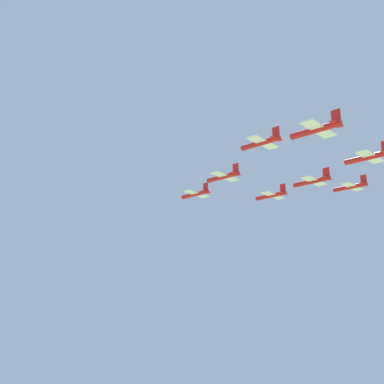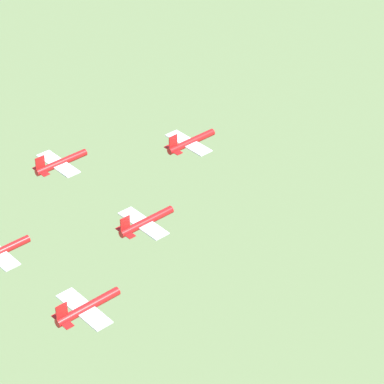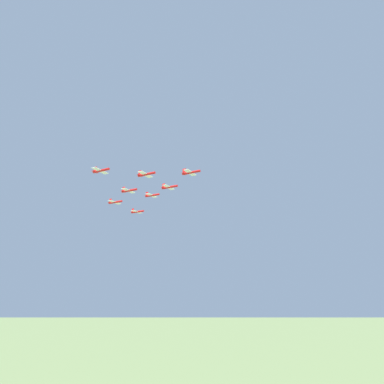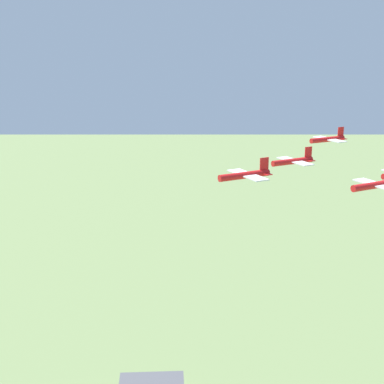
% 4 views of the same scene
% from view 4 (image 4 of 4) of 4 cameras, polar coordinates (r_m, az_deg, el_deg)
% --- Properties ---
extents(jet_0, '(8.25, 8.05, 2.82)m').
position_cam_4_polar(jet_0, '(78.17, 5.81, 1.84)').
color(jet_0, red).
extents(jet_1, '(8.25, 8.05, 2.82)m').
position_cam_4_polar(jet_1, '(81.64, 19.09, 0.74)').
color(jet_1, red).
extents(jet_2, '(8.25, 8.05, 2.82)m').
position_cam_4_polar(jet_2, '(95.32, 10.82, 3.27)').
color(jet_2, red).
extents(jet_5, '(8.25, 8.05, 2.82)m').
position_cam_4_polar(jet_5, '(112.60, 14.37, 5.49)').
color(jet_5, red).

